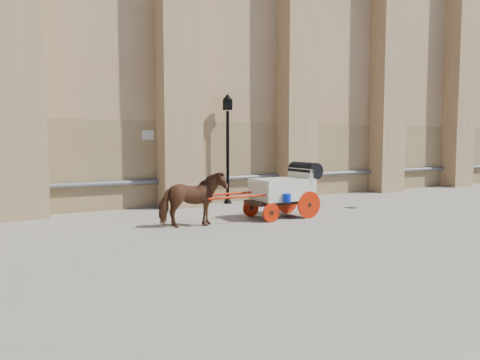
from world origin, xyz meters
TOP-DOWN VIEW (x-y plane):
  - ground at (0.00, 0.00)m, footprint 90.00×90.00m
  - horse at (-2.15, -0.09)m, footprint 1.84×0.98m
  - carriage at (0.97, 0.03)m, footprint 3.77×1.34m
  - street_lamp at (0.87, 3.58)m, footprint 0.37×0.37m
  - drain_grate_near at (1.11, 0.03)m, footprint 0.35×0.35m
  - drain_grate_far at (4.03, 0.46)m, footprint 0.32×0.32m

SIDE VIEW (x-z plane):
  - ground at x=0.00m, z-range 0.00..0.00m
  - drain_grate_near at x=1.11m, z-range 0.00..0.01m
  - drain_grate_far at x=4.03m, z-range 0.00..0.01m
  - horse at x=-2.15m, z-range 0.00..1.49m
  - carriage at x=0.97m, z-range 0.06..1.71m
  - street_lamp at x=0.87m, z-range 0.14..4.14m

